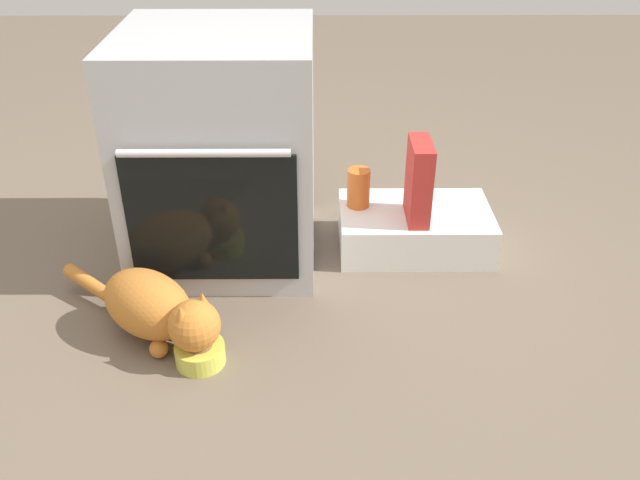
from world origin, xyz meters
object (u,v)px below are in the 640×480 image
at_px(cat, 156,308).
at_px(cereal_box, 419,181).
at_px(food_bowl, 200,352).
at_px(oven, 222,150).
at_px(pantry_cabinet, 414,228).
at_px(sauce_jar, 358,188).

bearing_deg(cat, cereal_box, 66.94).
bearing_deg(food_bowl, oven, 88.52).
distance_m(oven, pantry_cabinet, 0.74).
relative_size(oven, food_bowl, 5.46).
distance_m(pantry_cabinet, cat, 0.97).
bearing_deg(cat, sauce_jar, 79.13).
xyz_separation_m(oven, cat, (-0.15, -0.50, -0.27)).
xyz_separation_m(cereal_box, sauce_jar, (-0.20, 0.09, -0.07)).
height_order(cat, sauce_jar, sauce_jar).
height_order(oven, cat, oven).
height_order(pantry_cabinet, cat, cat).
xyz_separation_m(food_bowl, cereal_box, (0.67, 0.56, 0.25)).
distance_m(food_bowl, cereal_box, 0.92).
distance_m(pantry_cabinet, food_bowl, 0.92).
relative_size(cat, sauce_jar, 3.98).
xyz_separation_m(pantry_cabinet, cat, (-0.82, -0.51, 0.04)).
distance_m(cat, sauce_jar, 0.83).
distance_m(oven, cat, 0.59).
height_order(food_bowl, sauce_jar, sauce_jar).
relative_size(pantry_cabinet, sauce_jar, 3.81).
bearing_deg(pantry_cabinet, cereal_box, -98.13).
relative_size(oven, cat, 1.39).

